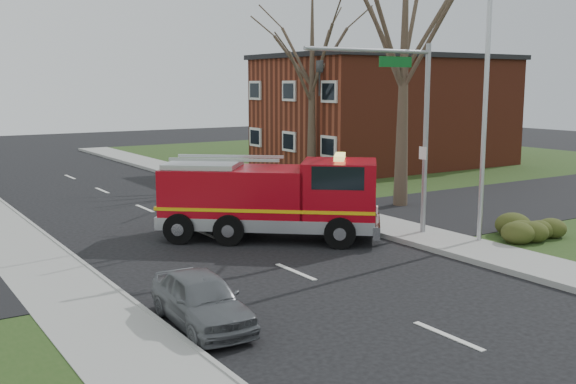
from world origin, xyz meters
TOP-DOWN VIEW (x-y plane):
  - ground at (0.00, 0.00)m, footprint 120.00×120.00m
  - sidewalk_right at (6.20, 0.00)m, footprint 2.40×80.00m
  - sidewalk_left at (-6.20, 0.00)m, footprint 2.40×80.00m
  - brick_building at (19.00, 18.00)m, footprint 15.40×10.40m
  - health_center_sign at (10.50, 12.50)m, footprint 0.12×2.00m
  - hedge_corner at (9.00, -1.00)m, footprint 2.80×2.00m
  - bare_tree_near at (9.50, 6.00)m, footprint 6.00×6.00m
  - bare_tree_far at (11.00, 15.00)m, footprint 5.25×5.25m
  - traffic_signal_mast at (5.21, 1.50)m, footprint 5.29×0.18m
  - streetlight_pole at (7.14, -0.50)m, footprint 1.48×0.16m
  - fire_engine at (1.72, 4.10)m, footprint 7.40×6.76m
  - parked_car_maroon at (-4.20, -2.49)m, footprint 1.71×3.73m

SIDE VIEW (x-z plane):
  - ground at x=0.00m, z-range 0.00..0.00m
  - sidewalk_right at x=6.20m, z-range 0.00..0.15m
  - sidewalk_left at x=-6.20m, z-range 0.00..0.15m
  - hedge_corner at x=9.00m, z-range 0.13..1.03m
  - parked_car_maroon at x=-4.20m, z-range 0.00..1.24m
  - health_center_sign at x=10.50m, z-range 0.18..1.58m
  - fire_engine at x=1.72m, z-range -0.14..2.88m
  - brick_building at x=19.00m, z-range 0.03..7.28m
  - streetlight_pole at x=7.14m, z-range 0.35..8.75m
  - traffic_signal_mast at x=5.21m, z-range 1.31..8.11m
  - bare_tree_far at x=11.00m, z-range 1.24..11.74m
  - bare_tree_near at x=9.50m, z-range 1.41..13.41m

